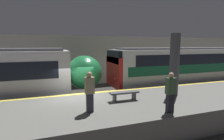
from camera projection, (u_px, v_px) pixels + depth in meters
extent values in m
plane|color=#33302D|center=(78.00, 112.00, 10.19)|extent=(120.00, 120.00, 0.00)
cube|color=slate|center=(84.00, 119.00, 7.96)|extent=(40.00, 4.57, 1.12)
cube|color=#EAD14C|center=(78.00, 94.00, 9.89)|extent=(40.00, 0.30, 0.01)
cube|color=#B2AD9E|center=(67.00, 61.00, 16.45)|extent=(50.00, 0.15, 4.76)
cylinder|color=#47474C|center=(174.00, 64.00, 9.66)|extent=(0.53, 0.53, 3.40)
ellipsoid|color=#238447|center=(84.00, 72.00, 12.36)|extent=(2.42, 2.82, 2.38)
sphere|color=#F2EFCC|center=(98.00, 77.00, 12.72)|extent=(0.20, 0.20, 0.20)
cube|color=black|center=(208.00, 83.00, 16.25)|extent=(16.92, 2.51, 0.69)
cube|color=silver|center=(210.00, 65.00, 15.99)|extent=(18.40, 3.06, 2.83)
cube|color=red|center=(114.00, 72.00, 13.07)|extent=(0.25, 3.00, 2.26)
cube|color=black|center=(114.00, 57.00, 12.91)|extent=(0.25, 2.70, 0.91)
sphere|color=#EA4C42|center=(115.00, 79.00, 12.43)|extent=(0.18, 0.18, 0.18)
sphere|color=#EA4C42|center=(109.00, 76.00, 13.72)|extent=(0.18, 0.18, 0.18)
cube|color=#4C4C51|center=(211.00, 48.00, 15.78)|extent=(17.66, 2.21, 0.14)
cube|color=black|center=(170.00, 103.00, 7.21)|extent=(0.28, 0.20, 0.78)
cube|color=#3D5638|center=(171.00, 86.00, 7.10)|extent=(0.38, 0.24, 0.67)
sphere|color=tan|center=(171.00, 75.00, 7.04)|extent=(0.22, 0.22, 0.22)
cube|color=#2D2D38|center=(90.00, 103.00, 7.24)|extent=(0.28, 0.20, 0.79)
cube|color=gray|center=(90.00, 85.00, 7.14)|extent=(0.38, 0.24, 0.68)
sphere|color=tan|center=(89.00, 75.00, 7.07)|extent=(0.22, 0.22, 0.22)
cube|color=#4C4C51|center=(115.00, 97.00, 8.60)|extent=(0.10, 0.32, 0.41)
cube|color=#4C4C51|center=(134.00, 95.00, 8.94)|extent=(0.10, 0.32, 0.41)
cube|color=#4C4C51|center=(124.00, 92.00, 8.74)|extent=(1.50, 0.40, 0.08)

